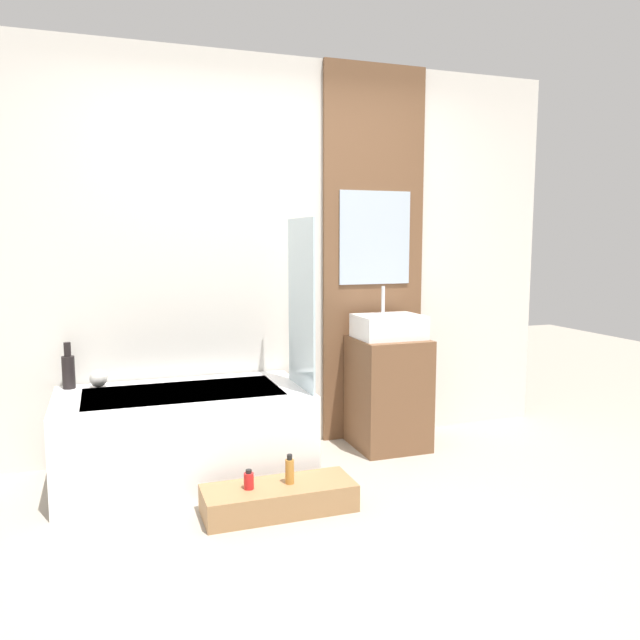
% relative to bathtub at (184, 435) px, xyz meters
% --- Properties ---
extents(ground_plane, '(12.00, 12.00, 0.00)m').
position_rel_bathtub_xyz_m(ground_plane, '(0.64, -1.14, -0.27)').
color(ground_plane, '#A39989').
extents(wall_tiled_back, '(4.20, 0.06, 2.60)m').
position_rel_bathtub_xyz_m(wall_tiled_back, '(0.64, 0.44, 1.03)').
color(wall_tiled_back, silver).
rests_on(wall_tiled_back, ground_plane).
extents(wall_wood_accent, '(0.75, 0.04, 2.60)m').
position_rel_bathtub_xyz_m(wall_wood_accent, '(1.39, 0.39, 1.04)').
color(wall_wood_accent, brown).
rests_on(wall_wood_accent, ground_plane).
extents(bathtub, '(1.44, 0.78, 0.53)m').
position_rel_bathtub_xyz_m(bathtub, '(0.00, 0.00, 0.00)').
color(bathtub, white).
rests_on(bathtub, ground_plane).
extents(glass_shower_screen, '(0.01, 0.49, 1.01)m').
position_rel_bathtub_xyz_m(glass_shower_screen, '(0.69, -0.12, 0.77)').
color(glass_shower_screen, silver).
rests_on(glass_shower_screen, bathtub).
extents(wooden_step_bench, '(0.79, 0.30, 0.14)m').
position_rel_bathtub_xyz_m(wooden_step_bench, '(0.40, -0.63, -0.19)').
color(wooden_step_bench, '#997047').
rests_on(wooden_step_bench, ground_plane).
extents(vanity_cabinet, '(0.46, 0.48, 0.75)m').
position_rel_bathtub_xyz_m(vanity_cabinet, '(1.39, 0.13, 0.11)').
color(vanity_cabinet, brown).
rests_on(vanity_cabinet, ground_plane).
extents(sink, '(0.44, 0.34, 0.35)m').
position_rel_bathtub_xyz_m(sink, '(1.39, 0.13, 0.57)').
color(sink, white).
rests_on(sink, vanity_cabinet).
extents(vase_tall_dark, '(0.07, 0.07, 0.28)m').
position_rel_bathtub_xyz_m(vase_tall_dark, '(-0.63, 0.30, 0.38)').
color(vase_tall_dark, black).
rests_on(vase_tall_dark, bathtub).
extents(vase_round_light, '(0.11, 0.11, 0.11)m').
position_rel_bathtub_xyz_m(vase_round_light, '(-0.47, 0.29, 0.31)').
color(vase_round_light, silver).
rests_on(vase_round_light, bathtub).
extents(bottle_soap_primary, '(0.05, 0.05, 0.10)m').
position_rel_bathtub_xyz_m(bottle_soap_primary, '(0.25, -0.63, -0.08)').
color(bottle_soap_primary, red).
rests_on(bottle_soap_primary, wooden_step_bench).
extents(bottle_soap_secondary, '(0.05, 0.05, 0.16)m').
position_rel_bathtub_xyz_m(bottle_soap_secondary, '(0.46, -0.63, -0.05)').
color(bottle_soap_secondary, '#B2752D').
rests_on(bottle_soap_secondary, wooden_step_bench).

